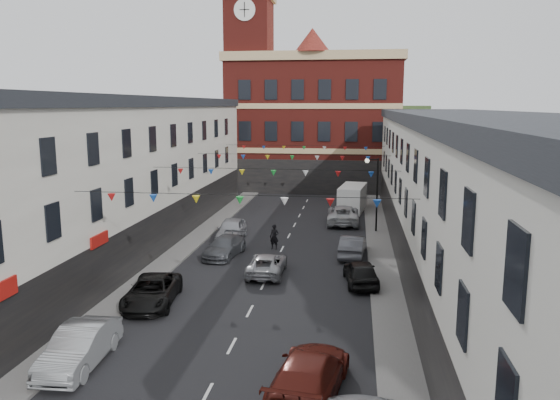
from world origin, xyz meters
The scene contains 20 objects.
ground centered at (0.00, 0.00, 0.00)m, with size 160.00×160.00×0.00m, color black.
pavement_left centered at (-6.90, 2.00, 0.07)m, with size 1.80×64.00×0.15m, color #605E5B.
pavement_right centered at (6.90, 2.00, 0.07)m, with size 1.80×64.00×0.15m, color #605E5B.
terrace_left centered at (-11.78, 1.00, 5.35)m, with size 8.40×56.00×10.70m.
terrace_right centered at (11.78, 1.00, 4.85)m, with size 8.40×56.00×9.70m.
civic_building centered at (0.00, 37.95, 8.14)m, with size 20.60×13.30×18.50m.
clock_tower centered at (-7.50, 35.00, 14.93)m, with size 5.60×5.60×30.00m.
distant_hill centered at (-4.00, 62.00, 5.00)m, with size 40.00×14.00×10.00m, color #2B4620.
street_lamp centered at (6.55, 14.00, 3.90)m, with size 1.10×0.36×6.00m.
car_left_b centered at (-5.50, -10.55, 0.79)m, with size 1.68×4.81×1.58m, color #929699.
car_left_c centered at (-5.15, -3.76, 0.70)m, with size 2.34×5.07×1.41m, color black.
car_left_d centered at (-3.60, 5.59, 0.67)m, with size 1.88×4.61×1.34m, color #44474D.
car_left_e centered at (-4.16, 10.08, 0.82)m, with size 1.93×4.80×1.63m, color #97989F.
car_right_c centered at (3.60, -11.56, 0.81)m, with size 2.27×5.58×1.62m, color #571811.
car_right_d centered at (5.50, 0.88, 0.73)m, with size 1.71×4.26×1.45m, color black.
car_right_e centered at (4.98, 6.76, 0.73)m, with size 1.55×4.45×1.47m, color #494A51.
car_right_f centered at (4.07, 17.11, 0.80)m, with size 2.66×5.76×1.60m, color #B5B7BB.
moving_car centered at (-0.13, 2.06, 0.63)m, with size 2.10×4.56×1.27m, color #9FA0A6.
white_van centered at (4.83, 23.10, 1.23)m, with size 2.15×5.58×2.47m, color white.
pedestrian centered at (-0.54, 7.88, 0.90)m, with size 0.65×0.43×1.79m, color black.
Camera 1 is at (5.04, -29.32, 10.14)m, focal length 35.00 mm.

